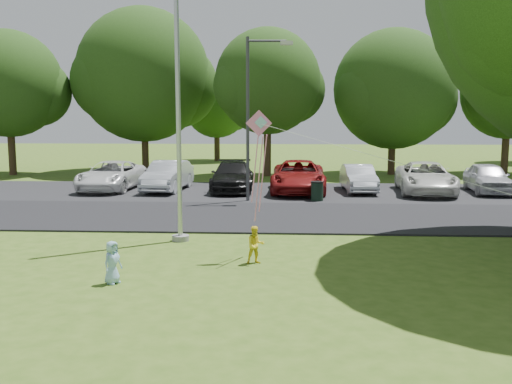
# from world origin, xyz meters

# --- Properties ---
(ground) EXTENTS (120.00, 120.00, 0.00)m
(ground) POSITION_xyz_m (0.00, 0.00, 0.00)
(ground) COLOR #385817
(ground) RESTS_ON ground
(park_road) EXTENTS (60.00, 6.00, 0.06)m
(park_road) POSITION_xyz_m (0.00, 9.00, 0.03)
(park_road) COLOR black
(park_road) RESTS_ON ground
(parking_strip) EXTENTS (42.00, 7.00, 0.06)m
(parking_strip) POSITION_xyz_m (0.00, 15.50, 0.03)
(parking_strip) COLOR black
(parking_strip) RESTS_ON ground
(flagpole) EXTENTS (0.50, 0.50, 10.00)m
(flagpole) POSITION_xyz_m (-3.50, 5.00, 4.17)
(flagpole) COLOR #B7BABF
(flagpole) RESTS_ON ground
(street_lamp) EXTENTS (1.92, 0.32, 6.83)m
(street_lamp) POSITION_xyz_m (-1.77, 12.58, 4.11)
(street_lamp) COLOR #3F3F44
(street_lamp) RESTS_ON ground
(trash_can) EXTENTS (0.55, 0.55, 0.88)m
(trash_can) POSITION_xyz_m (0.89, 12.71, 0.44)
(trash_can) COLOR black
(trash_can) RESTS_ON ground
(tree_row) EXTENTS (64.35, 11.94, 10.88)m
(tree_row) POSITION_xyz_m (1.59, 24.23, 5.71)
(tree_row) COLOR #332316
(tree_row) RESTS_ON ground
(horizon_trees) EXTENTS (77.46, 7.20, 7.02)m
(horizon_trees) POSITION_xyz_m (4.06, 33.88, 4.30)
(horizon_trees) COLOR #332316
(horizon_trees) RESTS_ON ground
(parked_cars) EXTENTS (20.09, 5.61, 1.49)m
(parked_cars) POSITION_xyz_m (-0.23, 15.55, 0.77)
(parked_cars) COLOR silver
(parked_cars) RESTS_ON ground
(child_yellow) EXTENTS (0.54, 0.47, 0.95)m
(child_yellow) POSITION_xyz_m (-1.15, 2.54, 0.47)
(child_yellow) COLOR yellow
(child_yellow) RESTS_ON ground
(child_blue) EXTENTS (0.49, 0.55, 0.95)m
(child_blue) POSITION_xyz_m (-4.18, 0.67, 0.48)
(child_blue) COLOR #8FBCDC
(child_blue) RESTS_ON ground
(kite) EXTENTS (6.73, 4.11, 2.90)m
(kite) POSITION_xyz_m (-0.96, 3.07, 3.03)
(kite) COLOR pink
(kite) RESTS_ON ground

